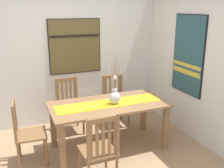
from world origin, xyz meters
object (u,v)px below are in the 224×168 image
chair_0 (115,100)px  chair_1 (100,149)px  painting_on_back_wall (75,46)px  painting_on_side_wall (188,55)px  chair_3 (26,132)px  dining_table (109,110)px  chair_2 (69,105)px  centerpiece_vase (115,96)px

chair_0 → chair_1: bearing=-118.4°
painting_on_back_wall → painting_on_side_wall: bearing=-37.0°
chair_0 → chair_3: bearing=-155.5°
dining_table → painting_on_back_wall: size_ratio=1.77×
chair_0 → painting_on_back_wall: size_ratio=0.93×
chair_0 → chair_3: 1.81m
chair_3 → painting_on_back_wall: painting_on_back_wall is taller
chair_2 → centerpiece_vase: bearing=-59.4°
chair_0 → chair_3: chair_3 is taller
chair_0 → chair_1: (-0.85, -1.58, 0.01)m
centerpiece_vase → chair_2: bearing=120.6°
centerpiece_vase → chair_0: bearing=67.1°
centerpiece_vase → chair_0: centerpiece_vase is taller
chair_3 → chair_0: bearing=24.5°
chair_2 → dining_table: bearing=-61.6°
chair_3 → chair_1: bearing=-46.2°
centerpiece_vase → chair_0: 0.99m
painting_on_side_wall → chair_0: bearing=143.3°
chair_3 → painting_on_side_wall: 2.80m
painting_on_side_wall → painting_on_back_wall: bearing=143.0°
dining_table → centerpiece_vase: bearing=-36.2°
chair_1 → painting_on_side_wall: (1.86, 0.83, 0.89)m
chair_2 → painting_on_side_wall: (1.87, -0.78, 0.89)m
dining_table → chair_2: chair_2 is taller
dining_table → chair_1: chair_1 is taller
chair_1 → painting_on_side_wall: 2.22m
chair_0 → chair_3: (-1.64, -0.75, -0.00)m
centerpiece_vase → chair_2: size_ratio=0.77×
dining_table → painting_on_back_wall: painting_on_back_wall is taller
chair_0 → chair_3: size_ratio=0.99×
centerpiece_vase → painting_on_side_wall: painting_on_side_wall is taller
centerpiece_vase → painting_on_side_wall: bearing=3.7°
dining_table → chair_1: size_ratio=1.85×
dining_table → chair_1: bearing=-118.3°
chair_0 → painting_on_side_wall: 1.55m
painting_on_back_wall → painting_on_side_wall: (1.61, -1.21, -0.07)m
chair_2 → chair_0: bearing=-2.0°
chair_3 → painting_on_side_wall: (2.65, 0.00, 0.91)m
dining_table → chair_3: 1.23m
dining_table → chair_3: bearing=178.5°
centerpiece_vase → chair_0: (0.35, 0.84, -0.39)m
centerpiece_vase → chair_1: (-0.50, -0.74, -0.38)m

